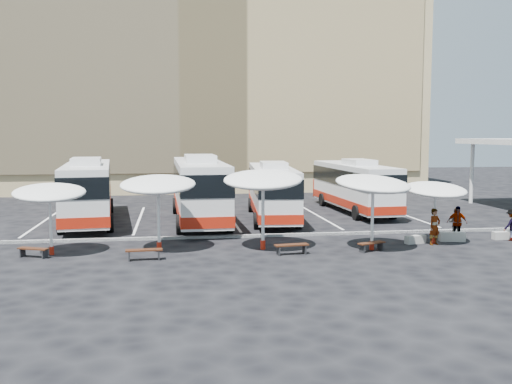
{
  "coord_description": "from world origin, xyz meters",
  "views": [
    {
      "loc": [
        -3.78,
        -29.64,
        5.58
      ],
      "look_at": [
        1.0,
        3.0,
        2.2
      ],
      "focal_mm": 40.0,
      "sensor_mm": 36.0,
      "label": 1
    }
  ],
  "objects": [
    {
      "name": "bus_0",
      "position": [
        -9.11,
        7.32,
        2.11
      ],
      "size": [
        4.04,
        13.2,
        4.12
      ],
      "rotation": [
        0.0,
        0.0,
        0.1
      ],
      "color": "silver",
      "rests_on": "ground"
    },
    {
      "name": "passenger_3",
      "position": [
        13.73,
        -2.44,
        0.83
      ],
      "size": [
        1.21,
        0.92,
        1.66
      ],
      "primitive_type": "imported",
      "rotation": [
        0.0,
        0.0,
        3.45
      ],
      "color": "black",
      "rests_on": "ground"
    },
    {
      "name": "wood_bench_2",
      "position": [
        1.61,
        -4.19,
        0.37
      ],
      "size": [
        1.63,
        0.62,
        0.49
      ],
      "rotation": [
        0.0,
        0.0,
        0.13
      ],
      "color": "black",
      "rests_on": "ground"
    },
    {
      "name": "sunshade_3",
      "position": [
        5.67,
        -3.67,
        3.18
      ],
      "size": [
        4.56,
        4.59,
        3.74
      ],
      "rotation": [
        0.0,
        0.0,
        0.33
      ],
      "color": "silver",
      "rests_on": "ground"
    },
    {
      "name": "conc_bench_2",
      "position": [
        13.51,
        -2.03,
        0.2
      ],
      "size": [
        1.1,
        0.41,
        0.41
      ],
      "primitive_type": "cube",
      "rotation": [
        0.0,
        0.0,
        0.04
      ],
      "color": "gray",
      "rests_on": "ground"
    },
    {
      "name": "bus_3",
      "position": [
        9.03,
        9.53,
        1.95
      ],
      "size": [
        3.13,
        12.09,
        3.81
      ],
      "rotation": [
        0.0,
        0.0,
        0.04
      ],
      "color": "silver",
      "rests_on": "ground"
    },
    {
      "name": "wood_bench_3",
      "position": [
        5.52,
        -4.05,
        0.34
      ],
      "size": [
        1.48,
        0.92,
        0.44
      ],
      "rotation": [
        0.0,
        0.0,
        0.4
      ],
      "color": "black",
      "rests_on": "ground"
    },
    {
      "name": "bus_1",
      "position": [
        -2.14,
        6.5,
        2.2
      ],
      "size": [
        3.38,
        13.6,
        4.3
      ],
      "rotation": [
        0.0,
        0.0,
        0.02
      ],
      "color": "silver",
      "rests_on": "ground"
    },
    {
      "name": "wood_bench_0",
      "position": [
        -10.07,
        -3.13,
        0.34
      ],
      "size": [
        1.48,
        0.93,
        0.44
      ],
      "rotation": [
        0.0,
        0.0,
        -0.41
      ],
      "color": "black",
      "rests_on": "ground"
    },
    {
      "name": "passenger_2",
      "position": [
        11.12,
        -1.63,
        0.88
      ],
      "size": [
        1.12,
        0.76,
        1.76
      ],
      "primitive_type": "imported",
      "rotation": [
        0.0,
        0.0,
        -0.35
      ],
      "color": "black",
      "rests_on": "ground"
    },
    {
      "name": "sunshade_0",
      "position": [
        -9.38,
        -2.61,
        2.89
      ],
      "size": [
        3.75,
        3.78,
        3.4
      ],
      "rotation": [
        0.0,
        0.0,
        0.17
      ],
      "color": "silver",
      "rests_on": "ground"
    },
    {
      "name": "sunshade_2",
      "position": [
        0.49,
        -2.79,
        3.37
      ],
      "size": [
        4.55,
        4.59,
        3.97
      ],
      "rotation": [
        0.0,
        0.0,
        -0.23
      ],
      "color": "silver",
      "rests_on": "ground"
    },
    {
      "name": "sunshade_4",
      "position": [
        9.34,
        -2.64,
        2.76
      ],
      "size": [
        3.18,
        3.22,
        3.24
      ],
      "rotation": [
        0.0,
        0.0,
        0.03
      ],
      "color": "silver",
      "rests_on": "ground"
    },
    {
      "name": "bay_lines",
      "position": [
        0.0,
        8.0,
        0.01
      ],
      "size": [
        24.15,
        12.0,
        0.01
      ],
      "color": "white",
      "rests_on": "ground"
    },
    {
      "name": "bus_2",
      "position": [
        2.64,
        6.9,
        1.95
      ],
      "size": [
        3.61,
        12.18,
        3.81
      ],
      "rotation": [
        0.0,
        0.0,
        -0.09
      ],
      "color": "silver",
      "rests_on": "ground"
    },
    {
      "name": "passenger_0",
      "position": [
        9.23,
        -2.91,
        0.92
      ],
      "size": [
        0.78,
        0.63,
        1.84
      ],
      "primitive_type": "imported",
      "rotation": [
        0.0,
        0.0,
        0.32
      ],
      "color": "black",
      "rests_on": "ground"
    },
    {
      "name": "sunshade_1",
      "position": [
        -4.48,
        -2.38,
        3.17
      ],
      "size": [
        3.84,
        3.88,
        3.74
      ],
      "rotation": [
        0.0,
        0.0,
        -0.08
      ],
      "color": "silver",
      "rests_on": "ground"
    },
    {
      "name": "wood_bench_1",
      "position": [
        -5.1,
        -4.41,
        0.38
      ],
      "size": [
        1.63,
        0.53,
        0.49
      ],
      "rotation": [
        0.0,
        0.0,
        0.06
      ],
      "color": "black",
      "rests_on": "ground"
    },
    {
      "name": "curb_divider",
      "position": [
        0.0,
        0.5,
        0.07
      ],
      "size": [
        34.0,
        0.25,
        0.15
      ],
      "primitive_type": "cube",
      "color": "black",
      "rests_on": "ground"
    },
    {
      "name": "ground",
      "position": [
        0.0,
        0.0,
        0.0
      ],
      "size": [
        120.0,
        120.0,
        0.0
      ],
      "primitive_type": "plane",
      "color": "black",
      "rests_on": "ground"
    },
    {
      "name": "passenger_1",
      "position": [
        11.29,
        -1.21,
        0.8
      ],
      "size": [
        0.99,
        0.98,
        1.61
      ],
      "primitive_type": "imported",
      "rotation": [
        0.0,
        0.0,
        2.38
      ],
      "color": "black",
      "rests_on": "ground"
    },
    {
      "name": "conc_bench_0",
      "position": [
        8.43,
        -2.46,
        0.21
      ],
      "size": [
        1.16,
        0.63,
        0.41
      ],
      "primitive_type": "cube",
      "rotation": [
        0.0,
        0.0,
        0.25
      ],
      "color": "gray",
      "rests_on": "ground"
    },
    {
      "name": "sandstone_building",
      "position": [
        0.0,
        31.87,
        12.63
      ],
      "size": [
        42.0,
        18.25,
        29.6
      ],
      "color": "tan",
      "rests_on": "ground"
    },
    {
      "name": "conc_bench_1",
      "position": [
        10.57,
        -2.18,
        0.24
      ],
      "size": [
        1.35,
        0.68,
        0.48
      ],
      "primitive_type": "cube",
      "rotation": [
        0.0,
        0.0,
        -0.21
      ],
      "color": "gray",
      "rests_on": "ground"
    }
  ]
}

